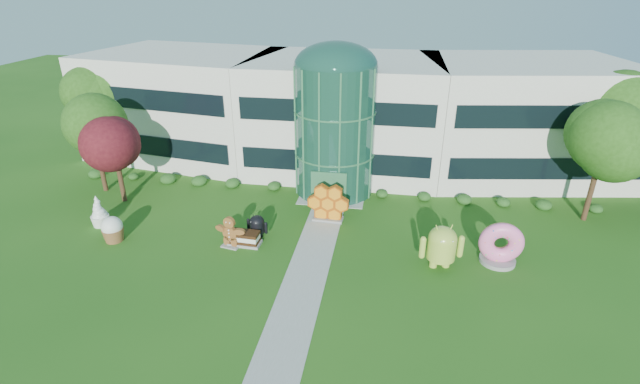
% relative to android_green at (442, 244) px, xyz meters
% --- Properties ---
extents(ground, '(140.00, 140.00, 0.00)m').
position_rel_android_green_xyz_m(ground, '(-7.58, -2.44, -1.53)').
color(ground, '#215114').
rests_on(ground, ground).
extents(building, '(46.00, 15.00, 9.30)m').
position_rel_android_green_xyz_m(building, '(-7.58, 15.56, 3.12)').
color(building, beige).
rests_on(building, ground).
extents(atrium, '(6.00, 6.00, 9.80)m').
position_rel_android_green_xyz_m(atrium, '(-7.58, 9.56, 3.37)').
color(atrium, '#194738').
rests_on(atrium, ground).
extents(walkway, '(2.40, 20.00, 0.04)m').
position_rel_android_green_xyz_m(walkway, '(-7.58, -0.44, -1.51)').
color(walkway, '#9E9E93').
rests_on(walkway, ground).
extents(tree_red, '(4.00, 4.00, 6.00)m').
position_rel_android_green_xyz_m(tree_red, '(-23.08, 5.06, 1.47)').
color(tree_red, '#3F0C14').
rests_on(tree_red, ground).
extents(trees_backdrop, '(52.00, 8.00, 8.40)m').
position_rel_android_green_xyz_m(trees_backdrop, '(-7.58, 10.56, 2.67)').
color(trees_backdrop, '#214912').
rests_on(trees_backdrop, ground).
extents(android_green, '(3.02, 2.33, 3.06)m').
position_rel_android_green_xyz_m(android_green, '(0.00, 0.00, 0.00)').
color(android_green, '#A8C53F').
rests_on(android_green, ground).
extents(android_black, '(1.77, 1.39, 1.78)m').
position_rel_android_green_xyz_m(android_black, '(-11.56, 1.58, -0.64)').
color(android_black, black).
rests_on(android_black, ground).
extents(donut, '(2.64, 1.31, 2.73)m').
position_rel_android_green_xyz_m(donut, '(3.46, 1.04, -0.17)').
color(donut, pink).
rests_on(donut, ground).
extents(gingerbread, '(2.41, 1.30, 2.11)m').
position_rel_android_green_xyz_m(gingerbread, '(-12.88, 0.14, -0.48)').
color(gingerbread, brown).
rests_on(gingerbread, ground).
extents(ice_cream_sandwich, '(2.08, 1.12, 0.91)m').
position_rel_android_green_xyz_m(ice_cream_sandwich, '(-12.09, 0.49, -1.08)').
color(ice_cream_sandwich, black).
rests_on(ice_cream_sandwich, ground).
extents(honeycomb, '(3.12, 1.24, 2.41)m').
position_rel_android_green_xyz_m(honeycomb, '(-7.33, 4.59, -0.32)').
color(honeycomb, orange).
rests_on(honeycomb, ground).
extents(froyo, '(1.68, 1.68, 2.20)m').
position_rel_android_green_xyz_m(froyo, '(-22.59, 1.27, -0.43)').
color(froyo, white).
rests_on(froyo, ground).
extents(cupcake, '(1.62, 1.62, 1.71)m').
position_rel_android_green_xyz_m(cupcake, '(-20.58, -0.43, -0.68)').
color(cupcake, white).
rests_on(cupcake, ground).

